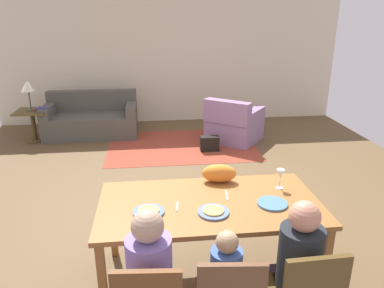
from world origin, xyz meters
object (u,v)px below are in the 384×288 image
(book_lower, at_px, (40,109))
(plate_near_child, at_px, (213,212))
(dining_table, at_px, (210,209))
(plate_near_woman, at_px, (272,204))
(armchair, at_px, (233,125))
(side_table, at_px, (33,121))
(cat, at_px, (219,173))
(person_man, at_px, (151,286))
(wine_glass, at_px, (280,175))
(handbag, at_px, (210,144))
(book_upper, at_px, (43,108))
(plate_near_man, at_px, (149,212))
(person_woman, at_px, (295,275))
(table_lamp, at_px, (28,87))
(couch, at_px, (92,120))

(book_lower, bearing_deg, plate_near_child, -59.96)
(dining_table, height_order, plate_near_woman, plate_near_woman)
(armchair, xyz_separation_m, side_table, (-3.67, 0.44, 0.06))
(cat, bearing_deg, person_man, -113.93)
(person_man, xyz_separation_m, armchair, (1.54, 4.31, -0.19))
(wine_glass, distance_m, person_man, 1.49)
(handbag, bearing_deg, cat, -97.59)
(armchair, distance_m, book_upper, 3.50)
(plate_near_woman, bearing_deg, plate_near_man, -178.87)
(person_woman, distance_m, armchair, 4.34)
(person_man, distance_m, side_table, 5.20)
(person_man, distance_m, cat, 1.28)
(cat, height_order, side_table, cat)
(wine_glass, bearing_deg, cat, 158.69)
(armchair, bearing_deg, person_woman, -97.06)
(plate_near_man, bearing_deg, plate_near_child, -6.74)
(dining_table, bearing_deg, handbag, 80.67)
(dining_table, xyz_separation_m, plate_near_child, (0.00, -0.18, 0.08))
(armchair, bearing_deg, wine_glass, -96.19)
(dining_table, xyz_separation_m, table_lamp, (-2.63, 4.08, 0.32))
(dining_table, xyz_separation_m, plate_near_man, (-0.51, -0.12, 0.08))
(armchair, relative_size, table_lamp, 2.22)
(wine_glass, relative_size, couch, 0.11)
(book_upper, bearing_deg, wine_glass, -51.59)
(plate_near_woman, xyz_separation_m, armchair, (0.53, 3.74, -0.45))
(plate_near_man, xyz_separation_m, person_man, (0.00, -0.55, -0.26))
(plate_near_child, distance_m, armchair, 3.98)
(couch, bearing_deg, plate_near_child, -70.40)
(couch, relative_size, book_lower, 7.88)
(side_table, bearing_deg, cat, -53.11)
(plate_near_child, distance_m, person_man, 0.75)
(table_lamp, height_order, handbag, table_lamp)
(table_lamp, bearing_deg, plate_near_child, -58.34)
(plate_near_child, relative_size, book_lower, 1.14)
(plate_near_woman, height_order, cat, cat)
(wine_glass, relative_size, armchair, 0.15)
(plate_near_woman, height_order, person_man, person_man)
(person_woman, bearing_deg, side_table, 123.43)
(plate_near_woman, distance_m, person_man, 1.19)
(person_woman, xyz_separation_m, handbag, (0.02, 3.85, -0.38))
(person_man, relative_size, handbag, 3.47)
(plate_near_woman, height_order, book_lower, plate_near_woman)
(dining_table, xyz_separation_m, plate_near_woman, (0.51, -0.10, 0.08))
(couch, bearing_deg, side_table, -165.77)
(armchair, relative_size, handbag, 3.75)
(book_lower, distance_m, handbag, 3.18)
(person_woman, distance_m, book_lower, 5.63)
(plate_near_man, distance_m, person_man, 0.60)
(couch, height_order, book_upper, couch)
(couch, distance_m, armchair, 2.74)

